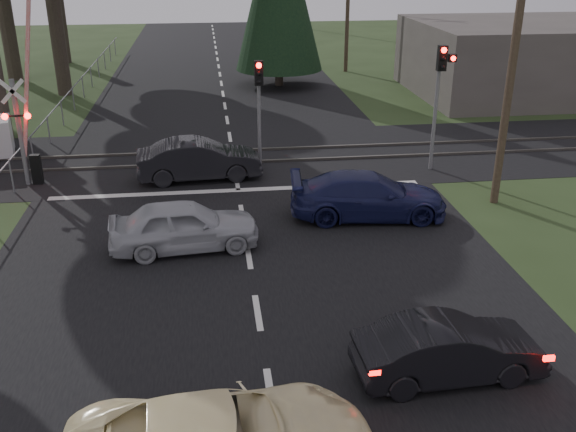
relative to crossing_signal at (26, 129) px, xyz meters
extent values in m
plane|color=#263719|center=(7.27, -9.79, -2.06)|extent=(120.00, 120.00, 0.00)
cube|color=black|center=(7.27, 0.21, -2.05)|extent=(14.00, 100.00, 0.01)
cube|color=black|center=(7.27, 2.21, -2.05)|extent=(120.00, 8.00, 0.01)
cube|color=silver|center=(7.27, -1.59, -2.05)|extent=(13.00, 0.35, 0.00)
cube|color=#59544C|center=(7.27, 1.41, -2.01)|extent=(120.00, 0.12, 0.10)
cube|color=#59544C|center=(7.27, 3.01, -2.01)|extent=(120.00, 0.12, 0.10)
cylinder|color=slate|center=(-0.23, 0.01, -0.16)|extent=(0.18, 0.18, 3.80)
cube|color=white|center=(-0.23, -0.09, 1.34)|extent=(0.88, 0.03, 0.88)
cube|color=white|center=(-0.23, -0.09, 1.34)|extent=(0.88, 0.03, 0.88)
cube|color=black|center=(-0.23, -0.07, 0.49)|extent=(0.90, 0.06, 0.06)
sphere|color=#FF0C07|center=(-0.61, -0.14, 0.49)|extent=(0.22, 0.22, 0.22)
sphere|color=#FF0C07|center=(0.15, -0.14, 0.49)|extent=(0.22, 0.22, 0.22)
cube|color=black|center=(0.12, 0.01, -1.51)|extent=(0.35, 0.25, 1.10)
cube|color=red|center=(0.32, 0.01, 1.94)|extent=(1.16, 0.10, 5.93)
cylinder|color=slate|center=(14.77, -0.19, -0.16)|extent=(0.14, 0.14, 3.80)
cube|color=black|center=(14.77, -0.37, 2.19)|extent=(0.32, 0.24, 0.90)
sphere|color=#FF0C07|center=(14.77, -0.50, 2.49)|extent=(0.20, 0.20, 0.20)
sphere|color=black|center=(14.77, -0.50, 2.19)|extent=(0.18, 0.18, 0.18)
sphere|color=black|center=(14.77, -0.50, 1.89)|extent=(0.18, 0.18, 0.18)
cube|color=black|center=(15.15, -0.37, 2.19)|extent=(0.28, 0.22, 0.28)
sphere|color=#FF0C07|center=(15.15, -0.49, 2.19)|extent=(0.18, 0.18, 0.18)
cylinder|color=slate|center=(8.27, 1.01, -0.46)|extent=(0.14, 0.14, 3.20)
cube|color=black|center=(8.27, 0.83, 1.59)|extent=(0.32, 0.24, 0.90)
sphere|color=#FF0C07|center=(8.27, 0.70, 1.89)|extent=(0.20, 0.20, 0.20)
sphere|color=black|center=(8.27, 0.70, 1.59)|extent=(0.18, 0.18, 0.18)
sphere|color=black|center=(8.27, 0.70, 1.29)|extent=(0.18, 0.18, 0.18)
cylinder|color=#4C3D2D|center=(15.77, -3.79, 2.44)|extent=(0.26, 0.26, 9.00)
cylinder|color=#4C3D2D|center=(15.77, 20.21, 2.44)|extent=(0.26, 0.26, 9.00)
cylinder|color=#473D33|center=(-1.73, 15.21, 0.64)|extent=(0.80, 0.80, 5.40)
cylinder|color=#473D33|center=(-5.73, 20.21, 1.32)|extent=(0.89, 0.89, 6.75)
cylinder|color=#473D33|center=(-3.73, 26.21, 0.64)|extent=(0.80, 0.80, 5.40)
cylinder|color=#473D33|center=(10.77, 16.21, -1.06)|extent=(0.50, 0.50, 2.00)
cube|color=#59514C|center=(25.27, 12.21, -0.06)|extent=(14.00, 10.00, 4.00)
imported|color=black|center=(10.86, -12.66, -1.43)|extent=(3.85, 1.53, 1.25)
imported|color=#ABADB3|center=(5.52, -6.06, -1.34)|extent=(4.33, 2.08, 1.43)
imported|color=#161A44|center=(11.24, -4.45, -1.34)|extent=(5.08, 2.45, 1.43)
imported|color=black|center=(5.94, -0.20, -1.32)|extent=(4.59, 1.91, 1.48)
camera|label=1|loc=(6.33, -22.82, 6.01)|focal=40.00mm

